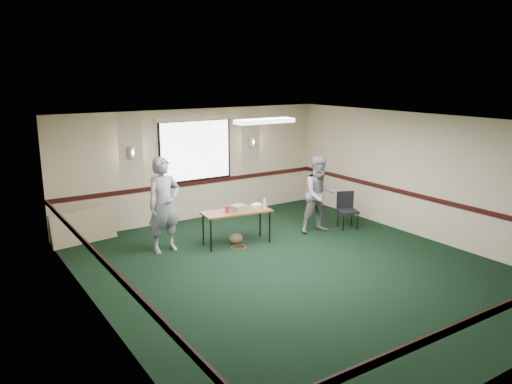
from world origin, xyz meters
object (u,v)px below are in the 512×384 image
conference_chair (347,207)px  person_left (164,205)px  folding_table (237,213)px  projector (238,207)px  person_right (320,195)px

conference_chair → person_left: 4.29m
folding_table → projector: size_ratio=5.12×
folding_table → projector: projector is taller
person_right → projector: bearing=179.9°
projector → conference_chair: 2.72m
conference_chair → person_right: 0.86m
projector → person_left: (-1.52, 0.35, 0.19)m
folding_table → projector: (0.08, 0.07, 0.10)m
person_left → person_right: (3.42, -0.74, -0.09)m
projector → conference_chair: bearing=-24.8°
folding_table → conference_chair: conference_chair is taller
folding_table → projector: bearing=46.5°
folding_table → conference_chair: 2.79m
conference_chair → projector: bearing=-168.6°
conference_chair → person_left: person_left is taller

